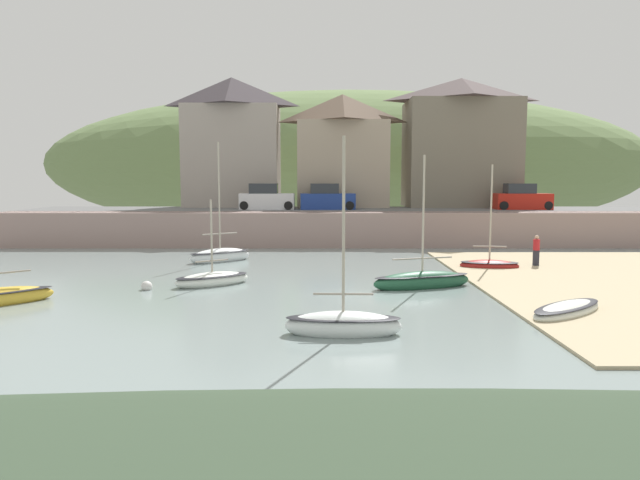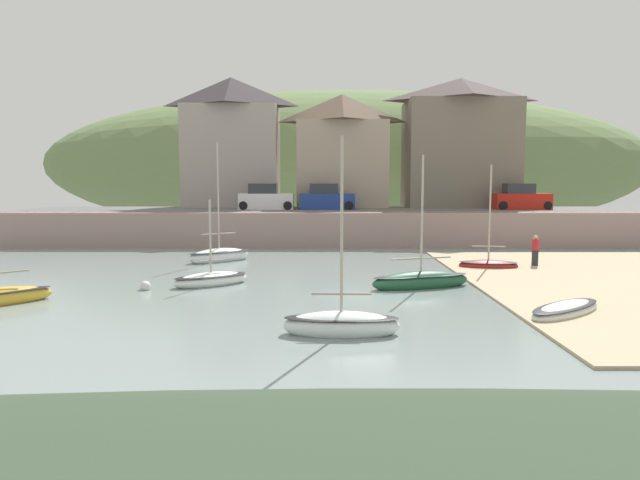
# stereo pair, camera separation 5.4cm
# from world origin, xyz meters

# --- Properties ---
(ground) EXTENTS (48.00, 41.00, 0.61)m
(ground) POSITION_xyz_m (1.40, -9.56, 0.16)
(ground) COLOR gray
(quay_seawall) EXTENTS (48.00, 9.40, 2.40)m
(quay_seawall) POSITION_xyz_m (0.00, 17.50, 1.36)
(quay_seawall) COLOR gray
(quay_seawall) RESTS_ON ground
(hillside_backdrop) EXTENTS (80.00, 44.00, 18.84)m
(hillside_backdrop) POSITION_xyz_m (2.11, 55.20, 6.60)
(hillside_backdrop) COLOR #67804C
(hillside_backdrop) RESTS_ON ground
(waterfront_building_left) EXTENTS (7.96, 4.82, 10.56)m
(waterfront_building_left) POSITION_xyz_m (-9.02, 25.20, 7.78)
(waterfront_building_left) COLOR #A0958A
(waterfront_building_left) RESTS_ON ground
(waterfront_building_centre) EXTENTS (7.59, 5.80, 9.21)m
(waterfront_building_centre) POSITION_xyz_m (0.09, 25.20, 7.09)
(waterfront_building_centre) COLOR tan
(waterfront_building_centre) RESTS_ON ground
(waterfront_building_right) EXTENTS (9.19, 5.93, 10.50)m
(waterfront_building_right) POSITION_xyz_m (9.84, 25.20, 7.72)
(waterfront_building_right) COLOR #726A5A
(waterfront_building_right) RESTS_ON ground
(motorboat_with_cabin) EXTENTS (3.56, 1.25, 6.11)m
(motorboat_with_cabin) POSITION_xyz_m (-1.07, -5.75, 0.31)
(motorboat_with_cabin) COLOR white
(motorboat_with_cabin) RESTS_ON ground
(fishing_boat_green) EXTENTS (3.53, 2.92, 3.94)m
(fishing_boat_green) POSITION_xyz_m (-6.53, 2.34, 0.25)
(fishing_boat_green) COLOR white
(fishing_boat_green) RESTS_ON ground
(sailboat_blue_trim) EXTENTS (3.65, 3.13, 6.95)m
(sailboat_blue_trim) POSITION_xyz_m (-7.46, 9.69, 0.33)
(sailboat_blue_trim) COLOR white
(sailboat_blue_trim) RESTS_ON ground
(dinghy_open_wooden) EXTENTS (3.16, 1.64, 5.55)m
(dinghy_open_wooden) POSITION_xyz_m (7.09, 6.96, 0.24)
(dinghy_open_wooden) COLOR maroon
(dinghy_open_wooden) RESTS_ON ground
(sailboat_nearest_shore) EXTENTS (4.63, 2.36, 5.89)m
(sailboat_nearest_shore) POSITION_xyz_m (2.64, 1.71, 0.31)
(sailboat_nearest_shore) COLOR #1E4F34
(sailboat_nearest_shore) RESTS_ON ground
(rowboat_small_beached) EXTENTS (3.75, 3.39, 0.61)m
(rowboat_small_beached) POSITION_xyz_m (6.70, -3.39, 0.19)
(rowboat_small_beached) COLOR silver
(rowboat_small_beached) RESTS_ON ground
(parked_car_near_slipway) EXTENTS (4.12, 1.82, 1.95)m
(parked_car_near_slipway) POSITION_xyz_m (-5.83, 20.70, 3.20)
(parked_car_near_slipway) COLOR silver
(parked_car_near_slipway) RESTS_ON ground
(parked_car_by_wall) EXTENTS (4.19, 1.94, 1.95)m
(parked_car_by_wall) POSITION_xyz_m (-1.25, 20.70, 3.20)
(parked_car_by_wall) COLOR navy
(parked_car_by_wall) RESTS_ON ground
(parked_car_end_of_row) EXTENTS (4.15, 1.82, 1.95)m
(parked_car_end_of_row) POSITION_xyz_m (13.52, 20.70, 3.20)
(parked_car_end_of_row) COLOR red
(parked_car_end_of_row) RESTS_ON ground
(person_near_water) EXTENTS (0.34, 0.34, 1.62)m
(person_near_water) POSITION_xyz_m (9.71, 7.45, 0.98)
(person_near_water) COLOR #282833
(person_near_water) RESTS_ON ground
(mooring_buoy) EXTENTS (0.47, 0.47, 0.47)m
(mooring_buoy) POSITION_xyz_m (-9.10, 1.23, 0.14)
(mooring_buoy) COLOR silver
(mooring_buoy) RESTS_ON ground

